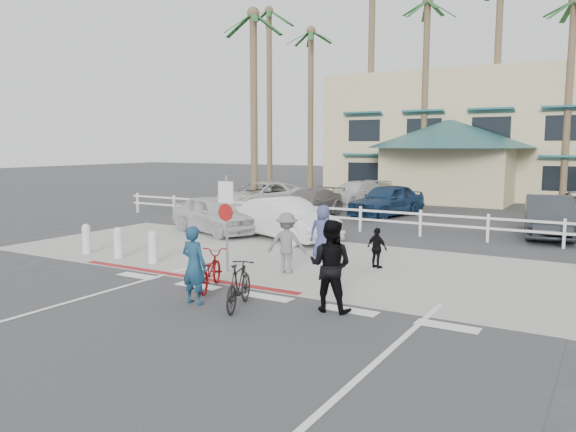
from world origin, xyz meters
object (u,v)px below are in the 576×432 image
Objects in this scene: bike_red at (210,270)px; car_white_sedan at (286,219)px; bike_black at (239,285)px; sign_post at (227,219)px; car_red_compact at (215,214)px.

bike_red is 0.38× the size of car_white_sedan.
bike_black is 0.37× the size of car_white_sedan.
bike_black is 8.57m from car_white_sedan.
bike_red is (0.71, -1.65, -1.00)m from sign_post.
sign_post is at bearing -144.90° from car_white_sedan.
car_red_compact is (-3.11, -0.12, -0.01)m from car_white_sedan.
car_red_compact is (-5.11, 6.76, 0.28)m from bike_red.
car_white_sedan is (-1.28, 5.24, -0.71)m from sign_post.
bike_black is (2.21, -2.58, -0.96)m from sign_post.
car_red_compact is at bearing -67.61° from bike_black.
bike_red is 1.77m from bike_black.
car_white_sedan is (-2.00, 6.89, 0.29)m from bike_red.
bike_red is at bearing -66.57° from sign_post.
sign_post reaches higher than car_red_compact.
car_red_compact is (-4.40, 5.12, -0.72)m from sign_post.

